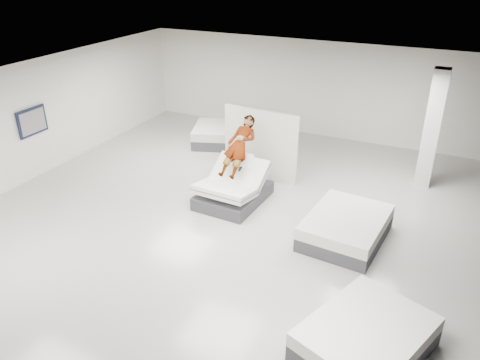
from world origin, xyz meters
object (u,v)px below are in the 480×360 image
(remote, at_px, (240,169))
(wall_poster, at_px, (32,122))
(divider_panel, at_px, (260,145))
(flat_bed_left_far, at_px, (228,135))
(column, at_px, (432,129))
(person, at_px, (239,154))
(flat_bed_right_near, at_px, (366,339))
(flat_bed_right_far, at_px, (346,228))
(hero_bed, at_px, (233,189))

(remote, bearing_deg, wall_poster, -168.48)
(divider_panel, relative_size, flat_bed_left_far, 0.84)
(wall_poster, bearing_deg, column, 21.93)
(person, height_order, remote, person)
(divider_panel, bearing_deg, person, -87.56)
(flat_bed_right_near, height_order, flat_bed_left_far, flat_bed_left_far)
(flat_bed_right_far, height_order, flat_bed_right_near, flat_bed_right_far)
(remote, bearing_deg, flat_bed_right_far, -5.63)
(hero_bed, height_order, remote, hero_bed)
(person, distance_m, flat_bed_right_near, 5.75)
(remote, height_order, divider_panel, divider_panel)
(flat_bed_right_near, bearing_deg, remote, 137.36)
(column, bearing_deg, person, -146.73)
(hero_bed, distance_m, wall_poster, 5.87)
(remote, relative_size, wall_poster, 0.15)
(remote, distance_m, divider_panel, 1.66)
(flat_bed_left_far, bearing_deg, divider_panel, -44.20)
(divider_panel, bearing_deg, hero_bed, -87.94)
(divider_panel, bearing_deg, wall_poster, -152.55)
(remote, relative_size, flat_bed_right_near, 0.06)
(person, bearing_deg, column, 36.57)
(divider_panel, height_order, flat_bed_left_far, divider_panel)
(hero_bed, xyz_separation_m, wall_poster, (-5.67, -0.90, 1.25))
(hero_bed, xyz_separation_m, flat_bed_left_far, (-1.92, 3.52, -0.06))
(person, height_order, column, column)
(flat_bed_right_near, relative_size, column, 0.77)
(hero_bed, bearing_deg, flat_bed_right_far, -9.17)
(flat_bed_left_far, bearing_deg, wall_poster, -130.26)
(column, bearing_deg, flat_bed_left_far, 176.14)
(divider_panel, bearing_deg, column, 23.44)
(flat_bed_right_near, xyz_separation_m, flat_bed_left_far, (-6.03, 7.14, 0.02))
(hero_bed, relative_size, divider_panel, 0.90)
(flat_bed_right_far, distance_m, flat_bed_right_near, 3.32)
(flat_bed_right_far, relative_size, column, 0.70)
(flat_bed_right_near, height_order, wall_poster, wall_poster)
(wall_poster, bearing_deg, person, 12.03)
(wall_poster, bearing_deg, divider_panel, 23.61)
(remote, relative_size, flat_bed_right_far, 0.06)
(flat_bed_right_far, relative_size, flat_bed_left_far, 0.86)
(flat_bed_right_far, relative_size, wall_poster, 2.35)
(remote, xyz_separation_m, flat_bed_left_far, (-2.14, 3.57, -0.69))
(divider_panel, height_order, column, column)
(hero_bed, bearing_deg, wall_poster, -171.01)
(remote, xyz_separation_m, wall_poster, (-5.88, -0.85, 0.62))
(hero_bed, xyz_separation_m, flat_bed_right_near, (4.10, -3.62, -0.07))
(wall_poster, bearing_deg, remote, 8.22)
(divider_panel, xyz_separation_m, flat_bed_right_near, (4.05, -5.22, -0.71))
(remote, xyz_separation_m, divider_panel, (-0.17, 1.65, 0.01))
(flat_bed_right_near, distance_m, column, 6.86)
(remote, distance_m, wall_poster, 5.98)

